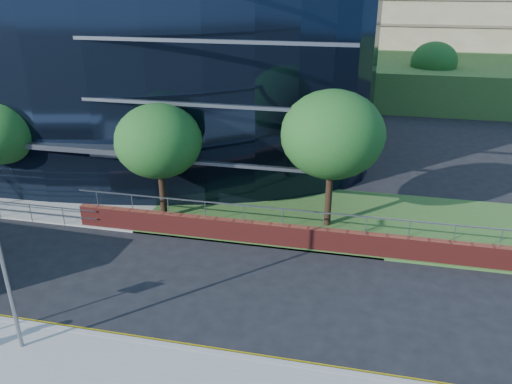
% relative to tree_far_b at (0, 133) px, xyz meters
% --- Properties ---
extents(grass_verge, '(36.00, 8.00, 0.12)m').
position_rel_tree_far_b_xyz_m(grass_verge, '(27.00, 1.50, -4.15)').
color(grass_verge, '#2D511E').
rests_on(grass_verge, ground).
extents(glass_office, '(44.00, 23.10, 16.00)m').
position_rel_tree_far_b_xyz_m(glass_office, '(-1.00, 11.35, 3.79)').
color(glass_office, black).
rests_on(glass_office, ground).
extents(retaining_wall, '(34.00, 0.40, 2.11)m').
position_rel_tree_far_b_xyz_m(retaining_wall, '(23.00, -2.20, -3.60)').
color(retaining_wall, maroon).
rests_on(retaining_wall, ground).
extents(tree_far_b, '(4.29, 4.29, 6.05)m').
position_rel_tree_far_b_xyz_m(tree_far_b, '(0.00, 0.00, 0.00)').
color(tree_far_b, black).
rests_on(tree_far_b, ground).
extents(tree_far_c, '(4.62, 4.62, 6.51)m').
position_rel_tree_far_b_xyz_m(tree_far_c, '(10.00, -0.50, 0.33)').
color(tree_far_c, black).
rests_on(tree_far_c, ground).
extents(tree_far_d, '(5.28, 5.28, 7.44)m').
position_rel_tree_far_b_xyz_m(tree_far_d, '(19.00, 0.50, 0.98)').
color(tree_far_d, black).
rests_on(tree_far_d, ground).
extents(tree_dist_e, '(4.62, 4.62, 6.51)m').
position_rel_tree_far_b_xyz_m(tree_dist_e, '(27.00, 30.50, 0.33)').
color(tree_dist_e, black).
rests_on(tree_dist_e, ground).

